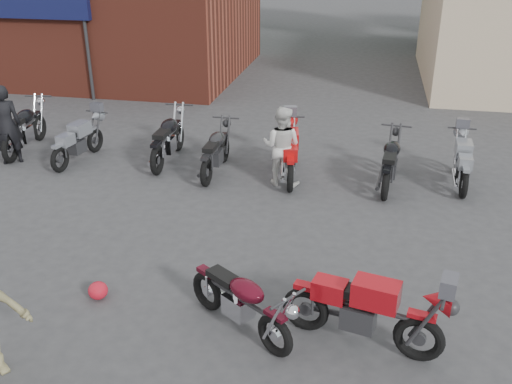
% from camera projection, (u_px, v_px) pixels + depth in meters
% --- Properties ---
extents(ground, '(90.00, 90.00, 0.00)m').
position_uv_depth(ground, '(222.00, 318.00, 7.73)').
color(ground, '#363639').
extents(brick_building, '(12.00, 8.00, 4.00)m').
position_uv_depth(brick_building, '(80.00, 14.00, 21.00)').
color(brick_building, maroon).
rests_on(brick_building, ground).
extents(vintage_motorcycle, '(1.82, 1.52, 1.05)m').
position_uv_depth(vintage_motorcycle, '(241.00, 298.00, 7.26)').
color(vintage_motorcycle, '#490916').
rests_on(vintage_motorcycle, ground).
extents(sportbike, '(2.08, 1.08, 1.15)m').
position_uv_depth(sportbike, '(365.00, 307.00, 7.00)').
color(sportbike, '#AE0E17').
rests_on(sportbike, ground).
extents(helmet, '(0.28, 0.28, 0.26)m').
position_uv_depth(helmet, '(98.00, 290.00, 8.10)').
color(helmet, red).
rests_on(helmet, ground).
extents(person_dark, '(0.78, 0.73, 1.79)m').
position_uv_depth(person_dark, '(6.00, 125.00, 12.57)').
color(person_dark, black).
rests_on(person_dark, ground).
extents(person_light, '(0.88, 0.73, 1.64)m').
position_uv_depth(person_light, '(282.00, 146.00, 11.52)').
color(person_light, silver).
rests_on(person_light, ground).
extents(row_bike_0, '(0.93, 2.16, 1.21)m').
position_uv_depth(row_bike_0, '(24.00, 126.00, 13.42)').
color(row_bike_0, black).
rests_on(row_bike_0, ground).
extents(row_bike_1, '(0.85, 1.88, 1.05)m').
position_uv_depth(row_bike_1, '(78.00, 139.00, 12.81)').
color(row_bike_1, gray).
rests_on(row_bike_1, ground).
extents(row_bike_2, '(0.74, 2.10, 1.21)m').
position_uv_depth(row_bike_2, '(168.00, 136.00, 12.76)').
color(row_bike_2, black).
rests_on(row_bike_2, ground).
extents(row_bike_3, '(0.65, 1.92, 1.11)m').
position_uv_depth(row_bike_3, '(216.00, 149.00, 12.16)').
color(row_bike_3, black).
rests_on(row_bike_3, ground).
extents(row_bike_4, '(0.99, 2.12, 1.18)m').
position_uv_depth(row_bike_4, '(290.00, 151.00, 11.95)').
color(row_bike_4, red).
rests_on(row_bike_4, ground).
extents(row_bike_5, '(0.85, 2.03, 1.14)m').
position_uv_depth(row_bike_5, '(391.00, 159.00, 11.54)').
color(row_bike_5, black).
rests_on(row_bike_5, ground).
extents(row_bike_6, '(0.68, 1.86, 1.07)m').
position_uv_depth(row_bike_6, '(463.00, 160.00, 11.62)').
color(row_bike_6, gray).
rests_on(row_bike_6, ground).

